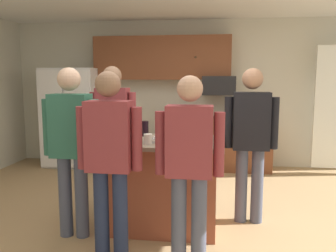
{
  "coord_description": "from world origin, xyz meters",
  "views": [
    {
      "loc": [
        0.56,
        -3.59,
        1.59
      ],
      "look_at": [
        0.03,
        0.24,
        1.05
      ],
      "focal_mm": 37.43,
      "sensor_mm": 36.0,
      "label": 1
    }
  ],
  "objects_px": {
    "kitchen_island": "(164,183)",
    "person_host_foreground": "(71,141)",
    "refrigerator": "(73,117)",
    "serving_tray": "(174,139)",
    "tumbler_amber": "(145,128)",
    "microwave_over_range": "(219,86)",
    "mug_ceramic_white": "(148,139)",
    "person_guest_by_door": "(110,154)",
    "person_elder_center": "(251,135)",
    "person_guest_right": "(189,159)",
    "person_guest_left": "(113,127)",
    "glass_pilsner": "(128,133)"
  },
  "relations": [
    {
      "from": "refrigerator",
      "to": "mug_ceramic_white",
      "type": "xyz_separation_m",
      "value": [
        1.91,
        -2.67,
        0.12
      ]
    },
    {
      "from": "person_guest_left",
      "to": "person_host_foreground",
      "type": "relative_size",
      "value": 1.02
    },
    {
      "from": "refrigerator",
      "to": "person_elder_center",
      "type": "xyz_separation_m",
      "value": [
        2.93,
        -2.18,
        0.1
      ]
    },
    {
      "from": "tumbler_amber",
      "to": "mug_ceramic_white",
      "type": "distance_m",
      "value": 0.48
    },
    {
      "from": "microwave_over_range",
      "to": "kitchen_island",
      "type": "distance_m",
      "value": 2.8
    },
    {
      "from": "kitchen_island",
      "to": "person_host_foreground",
      "type": "relative_size",
      "value": 0.73
    },
    {
      "from": "person_guest_left",
      "to": "glass_pilsner",
      "type": "height_order",
      "value": "person_guest_left"
    },
    {
      "from": "person_host_foreground",
      "to": "tumbler_amber",
      "type": "height_order",
      "value": "person_host_foreground"
    },
    {
      "from": "person_guest_by_door",
      "to": "serving_tray",
      "type": "height_order",
      "value": "person_guest_by_door"
    },
    {
      "from": "microwave_over_range",
      "to": "person_guest_by_door",
      "type": "height_order",
      "value": "person_guest_by_door"
    },
    {
      "from": "kitchen_island",
      "to": "person_host_foreground",
      "type": "xyz_separation_m",
      "value": [
        -0.86,
        -0.34,
        0.49
      ]
    },
    {
      "from": "person_guest_right",
      "to": "tumbler_amber",
      "type": "height_order",
      "value": "person_guest_right"
    },
    {
      "from": "kitchen_island",
      "to": "person_elder_center",
      "type": "relative_size",
      "value": 0.73
    },
    {
      "from": "microwave_over_range",
      "to": "person_elder_center",
      "type": "relative_size",
      "value": 0.33
    },
    {
      "from": "refrigerator",
      "to": "person_host_foreground",
      "type": "distance_m",
      "value": 3.01
    },
    {
      "from": "person_guest_right",
      "to": "mug_ceramic_white",
      "type": "relative_size",
      "value": 12.56
    },
    {
      "from": "tumbler_amber",
      "to": "person_guest_by_door",
      "type": "bearing_deg",
      "value": -97.3
    },
    {
      "from": "person_guest_by_door",
      "to": "person_guest_right",
      "type": "relative_size",
      "value": 1.02
    },
    {
      "from": "kitchen_island",
      "to": "mug_ceramic_white",
      "type": "xyz_separation_m",
      "value": [
        -0.12,
        -0.23,
        0.51
      ]
    },
    {
      "from": "microwave_over_range",
      "to": "glass_pilsner",
      "type": "relative_size",
      "value": 3.46
    },
    {
      "from": "refrigerator",
      "to": "person_guest_right",
      "type": "height_order",
      "value": "refrigerator"
    },
    {
      "from": "person_guest_left",
      "to": "serving_tray",
      "type": "xyz_separation_m",
      "value": [
        0.81,
        -0.55,
        -0.03
      ]
    },
    {
      "from": "person_guest_by_door",
      "to": "microwave_over_range",
      "type": "bearing_deg",
      "value": 11.34
    },
    {
      "from": "person_host_foreground",
      "to": "serving_tray",
      "type": "bearing_deg",
      "value": -3.66
    },
    {
      "from": "person_guest_right",
      "to": "tumbler_amber",
      "type": "bearing_deg",
      "value": 6.88
    },
    {
      "from": "microwave_over_range",
      "to": "person_guest_right",
      "type": "bearing_deg",
      "value": -94.4
    },
    {
      "from": "refrigerator",
      "to": "kitchen_island",
      "type": "xyz_separation_m",
      "value": [
        2.03,
        -2.44,
        -0.4
      ]
    },
    {
      "from": "microwave_over_range",
      "to": "tumbler_amber",
      "type": "relative_size",
      "value": 3.34
    },
    {
      "from": "refrigerator",
      "to": "serving_tray",
      "type": "relative_size",
      "value": 3.98
    },
    {
      "from": "microwave_over_range",
      "to": "mug_ceramic_white",
      "type": "bearing_deg",
      "value": -103.94
    },
    {
      "from": "person_guest_by_door",
      "to": "person_host_foreground",
      "type": "xyz_separation_m",
      "value": [
        -0.5,
        0.37,
        0.03
      ]
    },
    {
      "from": "person_guest_left",
      "to": "glass_pilsner",
      "type": "xyz_separation_m",
      "value": [
        0.33,
        -0.6,
        0.03
      ]
    },
    {
      "from": "mug_ceramic_white",
      "to": "serving_tray",
      "type": "distance_m",
      "value": 0.31
    },
    {
      "from": "kitchen_island",
      "to": "person_elder_center",
      "type": "bearing_deg",
      "value": 16.2
    },
    {
      "from": "person_host_foreground",
      "to": "glass_pilsner",
      "type": "relative_size",
      "value": 10.4
    },
    {
      "from": "person_guest_right",
      "to": "glass_pilsner",
      "type": "distance_m",
      "value": 0.95
    },
    {
      "from": "person_guest_right",
      "to": "microwave_over_range",
      "type": "bearing_deg",
      "value": -28.15
    },
    {
      "from": "person_host_foreground",
      "to": "tumbler_amber",
      "type": "relative_size",
      "value": 10.04
    },
    {
      "from": "microwave_over_range",
      "to": "tumbler_amber",
      "type": "xyz_separation_m",
      "value": [
        -0.82,
        -2.33,
        -0.42
      ]
    },
    {
      "from": "person_elder_center",
      "to": "person_guest_right",
      "type": "bearing_deg",
      "value": 43.0
    },
    {
      "from": "tumbler_amber",
      "to": "serving_tray",
      "type": "xyz_separation_m",
      "value": [
        0.35,
        -0.26,
        -0.06
      ]
    },
    {
      "from": "microwave_over_range",
      "to": "serving_tray",
      "type": "height_order",
      "value": "microwave_over_range"
    },
    {
      "from": "person_guest_left",
      "to": "serving_tray",
      "type": "height_order",
      "value": "person_guest_left"
    },
    {
      "from": "person_guest_left",
      "to": "person_guest_right",
      "type": "height_order",
      "value": "person_guest_left"
    },
    {
      "from": "person_elder_center",
      "to": "person_guest_left",
      "type": "bearing_deg",
      "value": -25.46
    },
    {
      "from": "person_guest_by_door",
      "to": "glass_pilsner",
      "type": "xyz_separation_m",
      "value": [
        -0.0,
        0.64,
        0.08
      ]
    },
    {
      "from": "kitchen_island",
      "to": "tumbler_amber",
      "type": "xyz_separation_m",
      "value": [
        -0.25,
        0.23,
        0.55
      ]
    },
    {
      "from": "tumbler_amber",
      "to": "refrigerator",
      "type": "bearing_deg",
      "value": 128.89
    },
    {
      "from": "person_guest_by_door",
      "to": "person_guest_right",
      "type": "bearing_deg",
      "value": -63.88
    },
    {
      "from": "person_guest_left",
      "to": "person_guest_by_door",
      "type": "relative_size",
      "value": 1.05
    }
  ]
}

